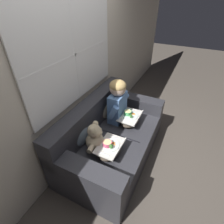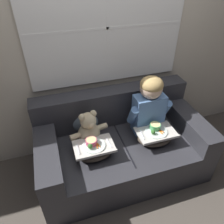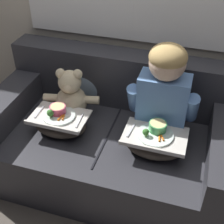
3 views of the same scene
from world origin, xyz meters
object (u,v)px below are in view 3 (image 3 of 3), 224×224
Objects in this scene: child_figure at (164,88)px; teddy_bear at (71,97)px; lap_tray_teddy at (60,123)px; throw_pillow_behind_teddy at (81,82)px; couch at (113,138)px; lap_tray_child at (154,142)px; throw_pillow_behind_child at (166,96)px.

teddy_bear is (-0.68, -0.00, -0.20)m from child_figure.
teddy_bear is 0.23m from lap_tray_teddy.
teddy_bear is at bearing -89.69° from throw_pillow_behind_teddy.
lap_tray_teddy is (-0.00, -0.21, -0.09)m from teddy_bear.
teddy_bear is 1.07× the size of lap_tray_teddy.
couch is 0.44m from teddy_bear.
teddy_bear is 1.03× the size of lap_tray_child.
teddy_bear is (0.00, -0.21, -0.01)m from throw_pillow_behind_teddy.
couch is 0.51m from throw_pillow_behind_child.
couch is 0.43m from lap_tray_child.
lap_tray_teddy is at bearing -153.71° from couch.
throw_pillow_behind_teddy is (-0.34, 0.25, 0.29)m from couch.
throw_pillow_behind_teddy is 0.21m from teddy_bear.
throw_pillow_behind_child is at bearing 90.00° from child_figure.
couch reaches higher than lap_tray_teddy.
couch is 4.52× the size of lap_tray_teddy.
child_figure is at bearing 89.96° from lap_tray_child.
lap_tray_child is (0.68, -0.42, -0.10)m from throw_pillow_behind_teddy.
child_figure is 1.64× the size of lap_tray_child.
throw_pillow_behind_teddy is at bearing 163.21° from child_figure.
throw_pillow_behind_child is 0.90× the size of teddy_bear.
lap_tray_teddy is (-0.00, -0.42, -0.10)m from throw_pillow_behind_teddy.
couch is 4.71× the size of throw_pillow_behind_child.
couch is 2.66× the size of child_figure.
teddy_bear reaches higher than throw_pillow_behind_child.
child_figure reaches higher than couch.
couch is 4.91× the size of throw_pillow_behind_teddy.
throw_pillow_behind_child reaches higher than lap_tray_child.
throw_pillow_behind_teddy is 0.74m from child_figure.
throw_pillow_behind_teddy reaches higher than lap_tray_child.
couch reaches higher than teddy_bear.
throw_pillow_behind_teddy is (-0.68, 0.00, -0.00)m from throw_pillow_behind_child.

